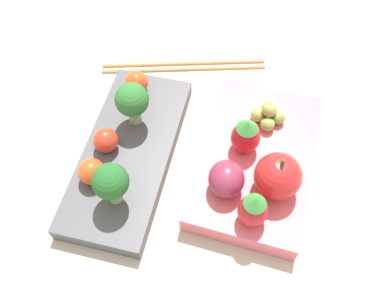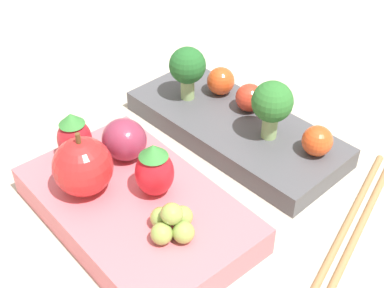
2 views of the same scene
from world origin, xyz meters
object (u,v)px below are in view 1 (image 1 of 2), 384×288
at_px(cherry_tomato_0, 137,82).
at_px(strawberry_0, 253,209).
at_px(cherry_tomato_2, 92,172).
at_px(bento_box_fruit, 256,161).
at_px(cherry_tomato_1, 106,141).
at_px(chopsticks_pair, 184,65).
at_px(broccoli_floret_0, 132,101).
at_px(broccoli_floret_1, 111,182).
at_px(grape_cluster, 268,115).
at_px(strawberry_1, 246,136).
at_px(plum, 226,179).
at_px(apple, 278,176).
at_px(bento_box_savoury, 129,151).

xyz_separation_m(cherry_tomato_0, strawberry_0, (-0.15, -0.14, 0.01)).
bearing_deg(cherry_tomato_2, bento_box_fruit, -74.36).
height_order(cherry_tomato_1, chopsticks_pair, cherry_tomato_1).
distance_m(bento_box_fruit, broccoli_floret_0, 0.15).
bearing_deg(broccoli_floret_1, chopsticks_pair, -11.18).
height_order(bento_box_fruit, broccoli_floret_1, broccoli_floret_1).
relative_size(cherry_tomato_1, grape_cluster, 0.71).
bearing_deg(broccoli_floret_0, bento_box_fruit, -102.69).
height_order(broccoli_floret_1, cherry_tomato_1, broccoli_floret_1).
distance_m(strawberry_1, plum, 0.05).
relative_size(apple, plum, 1.41).
distance_m(bento_box_fruit, strawberry_1, 0.04).
relative_size(bento_box_savoury, grape_cluster, 5.90).
distance_m(broccoli_floret_0, grape_cluster, 0.15).
bearing_deg(broccoli_floret_0, plum, -124.31).
bearing_deg(plum, strawberry_1, -17.30).
relative_size(bento_box_fruit, cherry_tomato_1, 7.54).
bearing_deg(bento_box_savoury, bento_box_fruit, -88.58).
bearing_deg(strawberry_1, grape_cluster, -31.04).
relative_size(bento_box_fruit, cherry_tomato_2, 7.33).
bearing_deg(chopsticks_pair, strawberry_1, -147.29).
relative_size(broccoli_floret_0, cherry_tomato_1, 2.07).
bearing_deg(grape_cluster, broccoli_floret_1, 127.44).
height_order(cherry_tomato_2, chopsticks_pair, cherry_tomato_2).
xyz_separation_m(bento_box_savoury, grape_cluster, (0.05, -0.15, 0.03)).
height_order(bento_box_fruit, cherry_tomato_0, cherry_tomato_0).
bearing_deg(broccoli_floret_0, grape_cluster, -84.13).
bearing_deg(plum, chopsticks_pair, 20.74).
relative_size(cherry_tomato_2, strawberry_1, 0.60).
xyz_separation_m(strawberry_0, grape_cluster, (0.12, -0.01, -0.01)).
height_order(broccoli_floret_1, strawberry_1, broccoli_floret_1).
distance_m(bento_box_fruit, grape_cluster, 0.05).
distance_m(bento_box_savoury, cherry_tomato_2, 0.06).
bearing_deg(strawberry_0, cherry_tomato_0, 43.58).
xyz_separation_m(bento_box_savoury, cherry_tomato_0, (0.08, 0.00, 0.02)).
distance_m(cherry_tomato_1, cherry_tomato_2, 0.04).
bearing_deg(cherry_tomato_1, apple, -98.73).
bearing_deg(cherry_tomato_1, strawberry_0, -112.17).
bearing_deg(bento_box_fruit, plum, 143.98).
distance_m(apple, strawberry_0, 0.04).
bearing_deg(cherry_tomato_1, strawberry_1, -83.81).
bearing_deg(grape_cluster, plum, 156.28).
distance_m(bento_box_fruit, strawberry_0, 0.08).
xyz_separation_m(apple, strawberry_0, (-0.04, 0.02, -0.00)).
height_order(bento_box_savoury, grape_cluster, grape_cluster).
xyz_separation_m(broccoli_floret_0, apple, (-0.07, -0.16, -0.01)).
height_order(cherry_tomato_0, cherry_tomato_1, same).
xyz_separation_m(broccoli_floret_0, strawberry_0, (-0.10, -0.14, -0.01)).
distance_m(broccoli_floret_1, plum, 0.11).
xyz_separation_m(broccoli_floret_0, cherry_tomato_0, (0.04, 0.01, -0.02)).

